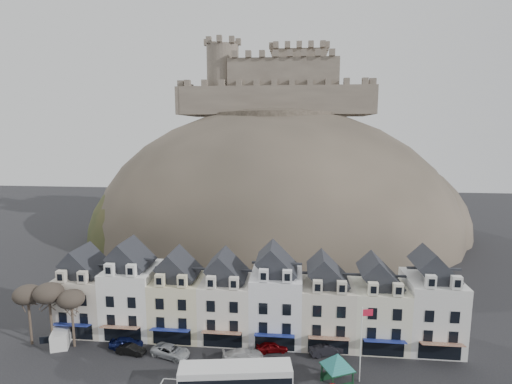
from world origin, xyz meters
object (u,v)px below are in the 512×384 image
bus (235,379)px  white_van (62,335)px  car_white (243,355)px  car_silver (171,351)px  car_navy (126,343)px  car_charcoal (326,349)px  car_maroon (272,346)px  car_black (131,350)px  flagpole (362,340)px  bus_shelter (338,361)px

bus → white_van: (-24.74, 8.06, -0.81)m
white_van → car_white: white_van is taller
car_silver → car_white: 9.20m
bus → car_white: bus is taller
car_navy → car_white: size_ratio=0.85×
bus → car_charcoal: (10.32, 8.91, -1.15)m
car_silver → car_maroon: car_silver is taller
white_van → car_silver: white_van is taller
white_van → car_maroon: 28.15m
car_navy → car_charcoal: bearing=-91.5°
car_white → car_charcoal: 10.69m
white_van → car_charcoal: 35.08m
car_charcoal → car_silver: bearing=77.2°
white_van → car_black: bearing=-29.9°
bus → car_white: 6.51m
flagpole → car_navy: flagpole is taller
car_black → car_charcoal: size_ratio=0.82×
car_navy → car_maroon: size_ratio=1.05×
bus_shelter → car_maroon: bus_shelter is taller
car_black → car_maroon: (17.86, 2.50, 0.09)m
bus_shelter → car_white: bus_shelter is taller
bus_shelter → car_maroon: bearing=116.6°
flagpole → car_black: bearing=174.6°
bus → bus_shelter: bearing=4.9°
bus_shelter → car_maroon: 10.12m
bus → white_van: bearing=153.2°
car_black → car_white: (14.40, 0.00, 0.13)m
car_silver → car_charcoal: bearing=-66.3°
bus_shelter → white_van: bus_shelter is taller
car_white → bus: bearing=162.2°
car_maroon → car_charcoal: bearing=-102.5°
car_black → car_maroon: car_maroon is taller
bus → car_black: size_ratio=3.36×
car_black → car_charcoal: car_charcoal is taller
car_silver → flagpole: bearing=-80.2°
flagpole → car_maroon: (-10.38, 5.19, -4.42)m
bus → car_white: size_ratio=2.45×
car_black → flagpole: bearing=-89.7°
car_navy → car_white: bearing=-98.9°
flagpole → car_navy: (-29.43, 3.98, -4.39)m
flagpole → car_charcoal: size_ratio=2.00×
white_van → bus: bearing=-38.8°
car_black → bus: bearing=-108.1°
car_maroon → car_white: bearing=113.4°
flagpole → car_white: bearing=169.0°
car_maroon → car_charcoal: size_ratio=0.92×
white_van → car_charcoal: white_van is taller
bus → car_black: (-14.47, 6.41, -1.28)m
bus → bus_shelter: (11.05, 2.70, 1.11)m
car_navy → car_silver: 6.52m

